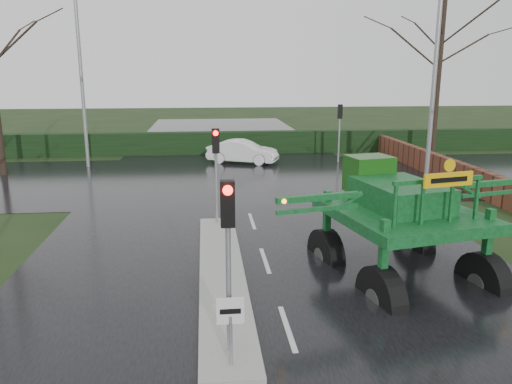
{
  "coord_description": "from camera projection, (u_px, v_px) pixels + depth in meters",
  "views": [
    {
      "loc": [
        -1.69,
        -9.66,
        5.4
      ],
      "look_at": [
        -0.22,
        4.4,
        2.0
      ],
      "focal_mm": 35.0,
      "sensor_mm": 36.0,
      "label": 1
    }
  ],
  "objects": [
    {
      "name": "median_island",
      "position": [
        222.0,
        273.0,
        13.53
      ],
      "size": [
        1.2,
        10.0,
        0.16
      ],
      "primitive_type": "cube",
      "color": "gray",
      "rests_on": "ground"
    },
    {
      "name": "traffic_signal_far",
      "position": [
        340.0,
        120.0,
        30.17
      ],
      "size": [
        0.26,
        0.33,
        3.52
      ],
      "rotation": [
        0.0,
        0.0,
        3.14
      ],
      "color": "gray",
      "rests_on": "ground"
    },
    {
      "name": "white_sedan",
      "position": [
        243.0,
        163.0,
        30.4
      ],
      "size": [
        4.49,
        2.92,
        1.4
      ],
      "primitive_type": "imported",
      "rotation": [
        0.0,
        0.0,
        1.2
      ],
      "color": "white",
      "rests_on": "ground"
    },
    {
      "name": "traffic_signal_near",
      "position": [
        228.0,
        231.0,
        9.07
      ],
      "size": [
        0.26,
        0.33,
        3.52
      ],
      "color": "gray",
      "rests_on": "ground"
    },
    {
      "name": "keep_left_sign",
      "position": [
        230.0,
        321.0,
        8.95
      ],
      "size": [
        0.5,
        0.07,
        1.35
      ],
      "color": "gray",
      "rests_on": "ground"
    },
    {
      "name": "ground",
      "position": [
        287.0,
        329.0,
        10.78
      ],
      "size": [
        140.0,
        140.0,
        0.0
      ],
      "primitive_type": "plane",
      "color": "black",
      "rests_on": "ground"
    },
    {
      "name": "traffic_signal_mid",
      "position": [
        216.0,
        156.0,
        17.29
      ],
      "size": [
        0.26,
        0.33,
        3.52
      ],
      "color": "gray",
      "rests_on": "ground"
    },
    {
      "name": "road_cross",
      "position": [
        237.0,
        178.0,
        26.25
      ],
      "size": [
        80.0,
        12.0,
        0.02
      ],
      "primitive_type": "cube",
      "color": "black",
      "rests_on": "ground"
    },
    {
      "name": "hedge_row",
      "position": [
        229.0,
        143.0,
        33.81
      ],
      "size": [
        44.0,
        0.9,
        1.5
      ],
      "primitive_type": "cube",
      "color": "black",
      "rests_on": "ground"
    },
    {
      "name": "crop_sprayer",
      "position": [
        381.0,
        218.0,
        11.87
      ],
      "size": [
        7.52,
        5.39,
        4.28
      ],
      "rotation": [
        0.0,
        0.0,
        0.21
      ],
      "color": "black",
      "rests_on": "ground"
    },
    {
      "name": "brick_wall",
      "position": [
        429.0,
        163.0,
        27.17
      ],
      "size": [
        0.4,
        20.0,
        1.2
      ],
      "primitive_type": "cube",
      "color": "#592D1E",
      "rests_on": "ground"
    },
    {
      "name": "street_light_right",
      "position": [
        429.0,
        58.0,
        21.81
      ],
      "size": [
        3.85,
        0.3,
        10.0
      ],
      "color": "gray",
      "rests_on": "ground"
    },
    {
      "name": "street_light_left_far",
      "position": [
        86.0,
        61.0,
        27.89
      ],
      "size": [
        3.85,
        0.3,
        10.0
      ],
      "color": "gray",
      "rests_on": "ground"
    },
    {
      "name": "road_main",
      "position": [
        247.0,
        207.0,
        20.45
      ],
      "size": [
        14.0,
        80.0,
        0.02
      ],
      "primitive_type": "cube",
      "color": "black",
      "rests_on": "ground"
    },
    {
      "name": "tree_right_far",
      "position": [
        440.0,
        54.0,
        30.87
      ],
      "size": [
        7.0,
        7.0,
        12.05
      ],
      "color": "black",
      "rests_on": "ground"
    }
  ]
}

